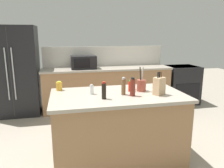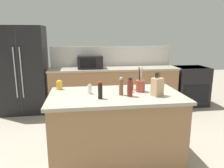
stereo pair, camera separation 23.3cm
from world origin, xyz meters
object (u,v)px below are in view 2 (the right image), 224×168
Objects in this scene: range_oven at (190,86)px; vinegar_bottle at (130,88)px; knife_block at (157,87)px; honey_jar at (59,85)px; refrigerator at (23,70)px; microwave at (90,62)px; utensil_crock at (140,85)px; pepper_grinder at (121,87)px; soy_sauce_bottle at (100,91)px; salt_shaker at (90,89)px; hot_sauce_bottle at (129,86)px; spice_jar_paprika at (132,86)px.

vinegar_bottle is at bearing -130.86° from range_oven.
knife_block is 2.37× the size of honey_jar.
refrigerator is 2.01× the size of range_oven.
utensil_crock is at bearing -75.06° from microwave.
refrigerator reaches higher than pepper_grinder.
refrigerator reaches higher than soy_sauce_bottle.
salt_shaker is at bearing 138.04° from knife_block.
soy_sauce_bottle is at bearing -59.03° from refrigerator.
refrigerator is 3.41× the size of microwave.
honey_jar is at bearing 151.77° from vinegar_bottle.
knife_block is at bearing -38.14° from hot_sauce_bottle.
salt_shaker is (-0.09, -2.14, -0.08)m from microwave.
hot_sauce_bottle is 0.74× the size of soy_sauce_bottle.
salt_shaker is 0.40m from pepper_grinder.
knife_block is 2.66× the size of spice_jar_paprika.
utensil_crock reaches higher than vinegar_bottle.
refrigerator reaches higher than honey_jar.
vinegar_bottle is (0.38, -2.32, -0.03)m from microwave.
utensil_crock is 2.61× the size of honey_jar.
honey_jar is 0.56× the size of pepper_grinder.
soy_sauce_bottle is at bearing 154.82° from knife_block.
microwave reaches higher than hot_sauce_bottle.
refrigerator reaches higher than salt_shaker.
range_oven is at bearing 49.34° from utensil_crock.
vinegar_bottle is 0.37m from soy_sauce_bottle.
range_oven is 7.39× the size of salt_shaker.
utensil_crock reaches higher than knife_block.
refrigerator is 12.26× the size of hot_sauce_bottle.
utensil_crock reaches higher than honey_jar.
pepper_grinder reaches higher than range_oven.
vinegar_bottle reaches higher than honey_jar.
knife_block reaches higher than hot_sauce_bottle.
spice_jar_paprika is (-1.92, -2.01, 0.52)m from range_oven.
honey_jar is 0.73m from soy_sauce_bottle.
utensil_crock is 0.60m from soy_sauce_bottle.
microwave is 1.87× the size of knife_block.
knife_block is (-1.68, -2.35, 0.59)m from range_oven.
salt_shaker is at bearing 115.31° from soy_sauce_bottle.
honey_jar is at bearing 134.54° from soy_sauce_bottle.
honey_jar is at bearing 164.21° from hot_sauce_bottle.
knife_block reaches higher than range_oven.
honey_jar is at bearing 170.79° from spice_jar_paprika.
spice_jar_paprika is 0.50× the size of pepper_grinder.
hot_sauce_bottle is (0.42, -2.11, -0.07)m from microwave.
soy_sauce_bottle is (-0.70, -0.03, -0.02)m from knife_block.
hot_sauce_bottle is at bearing 3.03° from salt_shaker.
utensil_crock is (2.00, -2.18, 0.10)m from refrigerator.
pepper_grinder is at bearing -82.71° from microwave.
utensil_crock is at bearing -51.85° from spice_jar_paprika.
utensil_crock is 2.57× the size of salt_shaker.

